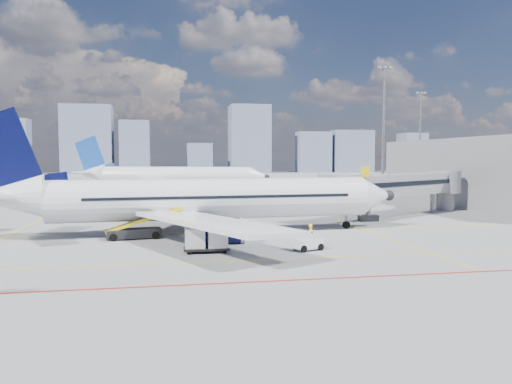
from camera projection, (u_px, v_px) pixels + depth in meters
ground at (235, 246)px, 40.84m from camera, size 420.00×420.00×0.00m
apron_markings at (235, 255)px, 36.90m from camera, size 90.00×35.12×0.01m
jet_bridge at (405, 186)px, 61.39m from camera, size 23.55×15.78×6.30m
terminal_block at (480, 173)px, 73.18m from camera, size 10.00×42.00×10.00m
floodlight_mast_ne at (383, 126)px, 100.68m from camera, size 3.20×0.61×25.45m
floodlight_mast_far at (420, 135)px, 139.87m from camera, size 3.20×0.61×25.45m
distant_skyline at (167, 146)px, 225.62m from camera, size 248.32×15.17×31.21m
main_aircraft at (196, 200)px, 47.00m from camera, size 40.41×35.19×11.78m
second_aircraft at (168, 177)px, 102.72m from camera, size 40.20×34.18×12.13m
baggage_tug at (307, 241)px, 38.71m from camera, size 2.46×1.95×1.52m
cargo_dolly at (206, 239)px, 37.86m from camera, size 3.45×1.58×1.88m
belt_loader at (136, 231)px, 44.31m from camera, size 6.92×2.59×2.78m
ramp_worker at (311, 235)px, 40.49m from camera, size 0.49×0.70×1.82m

